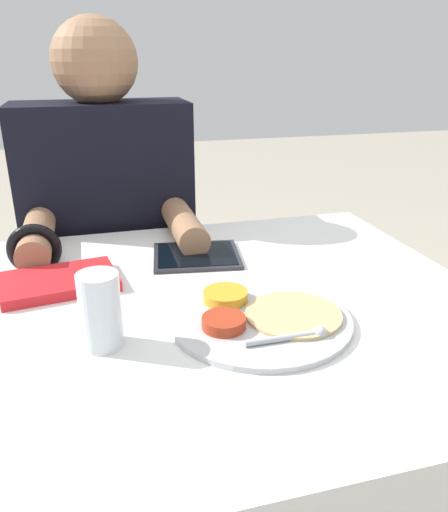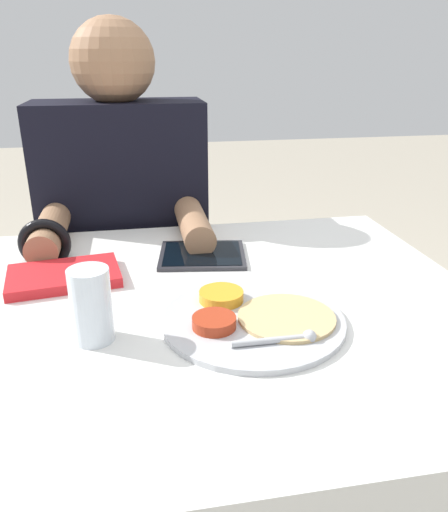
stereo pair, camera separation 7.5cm
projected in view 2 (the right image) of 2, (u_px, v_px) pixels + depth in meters
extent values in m
cube|color=silver|center=(175.00, 459.00, 1.01)|extent=(1.15, 0.86, 0.70)
cylinder|color=#B7BABF|center=(253.00, 320.00, 0.82)|extent=(0.30, 0.30, 0.01)
cylinder|color=gold|center=(221.00, 296.00, 0.87)|extent=(0.08, 0.08, 0.02)
cylinder|color=#A83319|center=(214.00, 322.00, 0.78)|extent=(0.07, 0.07, 0.02)
cylinder|color=tan|center=(287.00, 317.00, 0.81)|extent=(0.16, 0.16, 0.01)
cylinder|color=#B7BABF|center=(271.00, 341.00, 0.74)|extent=(0.12, 0.01, 0.01)
sphere|color=#B7BABF|center=(309.00, 337.00, 0.75)|extent=(0.02, 0.02, 0.02)
cube|color=silver|center=(64.00, 279.00, 0.97)|extent=(0.22, 0.16, 0.01)
cube|color=red|center=(64.00, 276.00, 0.97)|extent=(0.23, 0.17, 0.02)
cube|color=#28282D|center=(202.00, 255.00, 1.09)|extent=(0.21, 0.19, 0.01)
cube|color=black|center=(202.00, 253.00, 1.08)|extent=(0.18, 0.16, 0.00)
cube|color=black|center=(136.00, 362.00, 1.55)|extent=(0.40, 0.22, 0.44)
cube|color=black|center=(124.00, 208.00, 1.37)|extent=(0.44, 0.20, 0.56)
sphere|color=#936B4C|center=(113.00, 61.00, 1.22)|extent=(0.21, 0.21, 0.21)
cylinder|color=#936B4C|center=(50.00, 231.00, 1.14)|extent=(0.07, 0.27, 0.07)
cylinder|color=#936B4C|center=(193.00, 223.00, 1.19)|extent=(0.07, 0.27, 0.07)
torus|color=black|center=(45.00, 244.00, 1.06)|extent=(0.11, 0.02, 0.11)
cylinder|color=silver|center=(91.00, 305.00, 0.75)|extent=(0.06, 0.06, 0.12)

